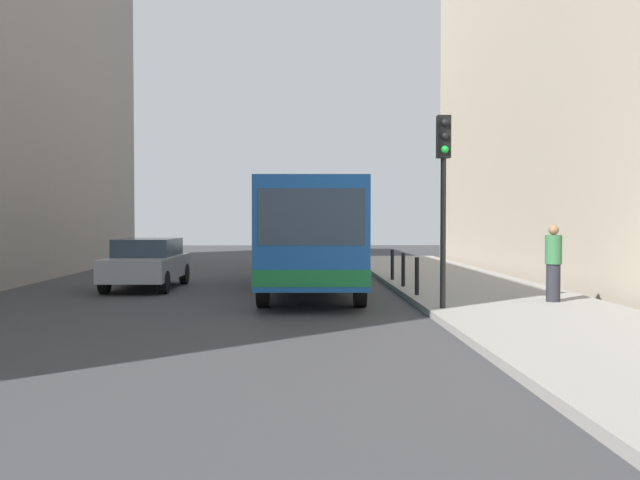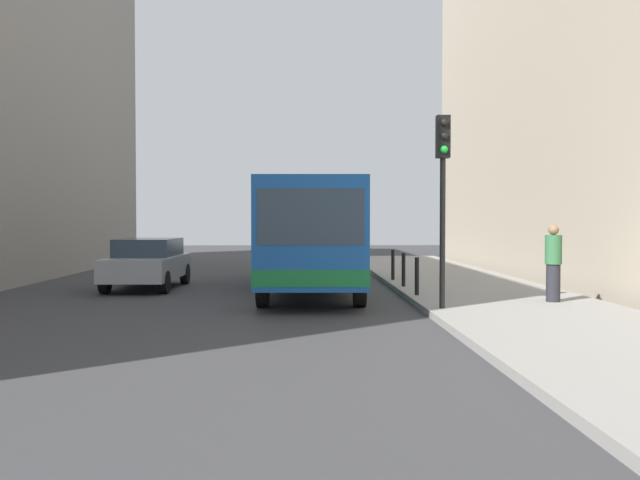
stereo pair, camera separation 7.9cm
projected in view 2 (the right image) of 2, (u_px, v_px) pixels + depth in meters
ground_plane at (279, 304)px, 16.97m from camera, size 80.00×80.00×0.00m
sidewalk at (501, 300)px, 17.12m from camera, size 4.40×40.00×0.15m
bus at (312, 231)px, 20.40m from camera, size 2.80×11.08×3.00m
car_beside_bus at (148, 262)px, 20.91m from camera, size 1.95×4.45×1.48m
car_behind_bus at (303, 249)px, 30.59m from camera, size 2.12×4.52×1.48m
traffic_light at (443, 174)px, 14.94m from camera, size 0.28×0.33×4.10m
bollard_near at (417, 276)px, 17.66m from camera, size 0.11×0.11×0.95m
bollard_mid at (404, 270)px, 19.93m from camera, size 0.11×0.11×0.95m
bollard_far at (393, 265)px, 22.19m from camera, size 0.11×0.11×0.95m
pedestrian_near_signal at (553, 263)px, 16.20m from camera, size 0.38×0.38×1.78m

